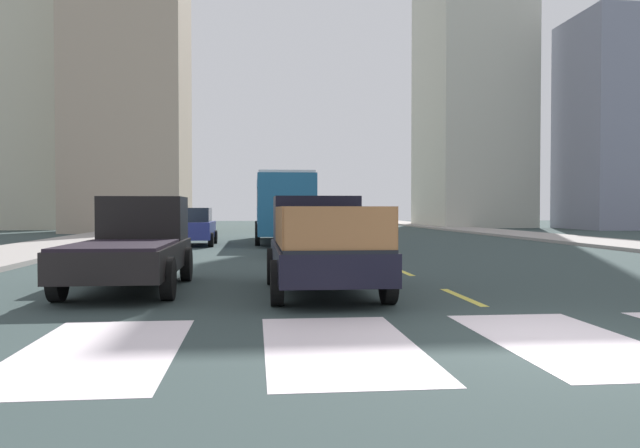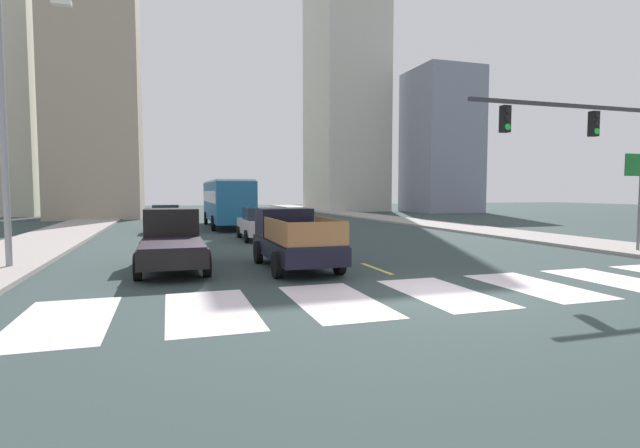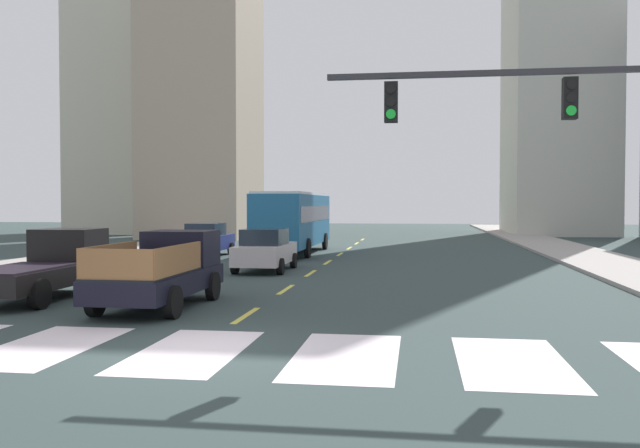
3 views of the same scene
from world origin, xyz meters
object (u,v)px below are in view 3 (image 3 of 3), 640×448
Objects in this scene: pickup_stakebed at (165,271)px; sedan_near_left at (265,250)px; traffic_signal_gantry at (629,130)px; city_bus at (294,218)px; pickup_dark at (48,266)px; sedan_mid at (207,240)px.

pickup_stakebed reaches higher than sedan_near_left.
traffic_signal_gantry reaches higher than pickup_stakebed.
city_bus is 2.45× the size of sedan_near_left.
city_bus is 24.58m from traffic_signal_gantry.
pickup_dark is at bearing 166.60° from pickup_stakebed.
pickup_stakebed is 17.03m from sedan_mid.
pickup_dark is 15.66m from traffic_signal_gantry.
pickup_stakebed is 1.18× the size of sedan_near_left.
pickup_dark is at bearing 165.06° from traffic_signal_gantry.
city_bus is 1.19× the size of traffic_signal_gantry.
sedan_mid is 1.00× the size of sedan_near_left.
pickup_dark is 0.48× the size of city_bus.
traffic_signal_gantry is at bearing -51.38° from sedan_mid.
sedan_mid is at bearing 104.13° from pickup_stakebed.
pickup_stakebed is 0.58× the size of traffic_signal_gantry.
sedan_near_left is at bearing 129.69° from traffic_signal_gantry.
traffic_signal_gantry is at bearing -51.85° from sedan_near_left.
traffic_signal_gantry reaches higher than sedan_mid.
pickup_stakebed is 0.48× the size of city_bus.
pickup_stakebed and pickup_dark have the same top height.
sedan_near_left is 16.42m from traffic_signal_gantry.
sedan_near_left is at bearing -86.37° from city_bus.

